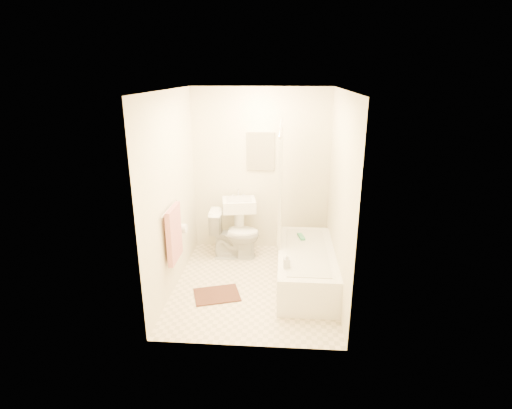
# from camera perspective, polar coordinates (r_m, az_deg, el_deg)

# --- Properties ---
(floor) EXTENTS (2.40, 2.40, 0.00)m
(floor) POSITION_cam_1_polar(r_m,az_deg,el_deg) (5.21, -0.21, -11.38)
(floor) COLOR beige
(floor) RESTS_ON ground
(ceiling) EXTENTS (2.40, 2.40, 0.00)m
(ceiling) POSITION_cam_1_polar(r_m,az_deg,el_deg) (4.52, -0.24, 16.04)
(ceiling) COLOR white
(ceiling) RESTS_ON ground
(wall_back) EXTENTS (2.00, 0.02, 2.40)m
(wall_back) POSITION_cam_1_polar(r_m,az_deg,el_deg) (5.88, 0.68, 4.78)
(wall_back) COLOR beige
(wall_back) RESTS_ON ground
(wall_left) EXTENTS (0.02, 2.40, 2.40)m
(wall_left) POSITION_cam_1_polar(r_m,az_deg,el_deg) (4.90, -11.96, 1.57)
(wall_left) COLOR beige
(wall_left) RESTS_ON ground
(wall_right) EXTENTS (0.02, 2.40, 2.40)m
(wall_right) POSITION_cam_1_polar(r_m,az_deg,el_deg) (4.76, 11.88, 1.05)
(wall_right) COLOR beige
(wall_right) RESTS_ON ground
(mirror) EXTENTS (0.40, 0.03, 0.55)m
(mirror) POSITION_cam_1_polar(r_m,az_deg,el_deg) (5.80, 0.68, 7.61)
(mirror) COLOR white
(mirror) RESTS_ON wall_back
(curtain_rod) EXTENTS (0.03, 1.70, 0.03)m
(curtain_rod) POSITION_cam_1_polar(r_m,az_deg,el_deg) (4.64, 3.63, 11.11)
(curtain_rod) COLOR silver
(curtain_rod) RESTS_ON wall_back
(shower_curtain) EXTENTS (0.04, 0.80, 1.55)m
(shower_curtain) POSITION_cam_1_polar(r_m,az_deg,el_deg) (5.19, 3.52, 3.10)
(shower_curtain) COLOR silver
(shower_curtain) RESTS_ON curtain_rod
(towel_bar) EXTENTS (0.02, 0.60, 0.02)m
(towel_bar) POSITION_cam_1_polar(r_m,az_deg,el_deg) (4.69, -12.23, -0.50)
(towel_bar) COLOR silver
(towel_bar) RESTS_ON wall_left
(towel) EXTENTS (0.06, 0.45, 0.66)m
(towel) POSITION_cam_1_polar(r_m,az_deg,el_deg) (4.80, -11.63, -4.12)
(towel) COLOR #CC7266
(towel) RESTS_ON towel_bar
(toilet_paper) EXTENTS (0.11, 0.12, 0.12)m
(toilet_paper) POSITION_cam_1_polar(r_m,az_deg,el_deg) (5.16, -10.49, -3.38)
(toilet_paper) COLOR white
(toilet_paper) RESTS_ON wall_left
(toilet) EXTENTS (0.74, 0.44, 0.71)m
(toilet) POSITION_cam_1_polar(r_m,az_deg,el_deg) (5.80, -3.06, -4.27)
(toilet) COLOR white
(toilet) RESTS_ON floor
(sink) EXTENTS (0.53, 0.45, 0.92)m
(sink) POSITION_cam_1_polar(r_m,az_deg,el_deg) (5.89, -2.41, -2.77)
(sink) COLOR white
(sink) RESTS_ON floor
(bathtub) EXTENTS (0.70, 1.60, 0.45)m
(bathtub) POSITION_cam_1_polar(r_m,az_deg,el_deg) (5.18, 7.14, -8.84)
(bathtub) COLOR white
(bathtub) RESTS_ON floor
(bath_mat) EXTENTS (0.63, 0.54, 0.02)m
(bath_mat) POSITION_cam_1_polar(r_m,az_deg,el_deg) (5.00, -5.61, -12.71)
(bath_mat) COLOR #522E24
(bath_mat) RESTS_ON floor
(soap_bottle) EXTENTS (0.08, 0.08, 0.17)m
(soap_bottle) POSITION_cam_1_polar(r_m,az_deg,el_deg) (4.61, 4.42, -8.06)
(soap_bottle) COLOR white
(soap_bottle) RESTS_ON bathtub
(scrub_brush) EXTENTS (0.11, 0.21, 0.04)m
(scrub_brush) POSITION_cam_1_polar(r_m,az_deg,el_deg) (5.44, 6.46, -4.62)
(scrub_brush) COLOR #3F9E6E
(scrub_brush) RESTS_ON bathtub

